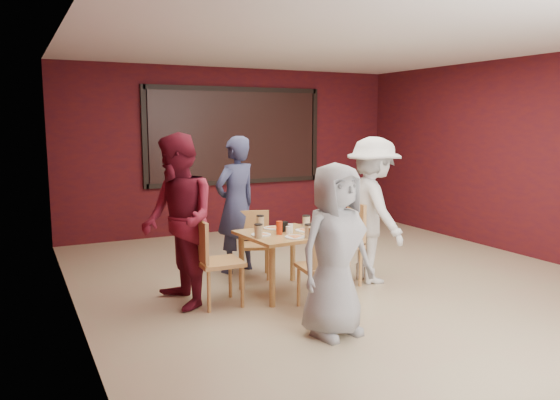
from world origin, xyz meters
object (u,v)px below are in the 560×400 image
chair_front (325,263)px  diner_right (373,210)px  dining_table (283,240)px  chair_back (254,240)px  chair_left (212,257)px  diner_front (335,250)px  diner_left (178,221)px  chair_right (346,238)px  diner_back (236,205)px

chair_front → diner_right: bearing=32.5°
dining_table → chair_front: (0.08, -0.75, -0.10)m
chair_back → chair_left: (-0.83, -0.84, 0.06)m
chair_back → diner_front: diner_front is taller
diner_left → dining_table: bearing=82.8°
chair_back → chair_left: chair_left is taller
chair_right → diner_front: diner_front is taller
chair_front → diner_left: size_ratio=0.50×
diner_front → dining_table: bearing=75.6°
dining_table → chair_front: chair_front is taller
chair_back → diner_right: diner_right is taller
chair_left → diner_front: (0.72, -1.21, 0.26)m
chair_front → diner_left: (-1.24, 0.83, 0.39)m
chair_right → diner_right: 0.45m
chair_back → diner_right: bearing=-35.7°
chair_back → chair_right: (0.86, -0.76, 0.09)m
chair_right → diner_right: (0.31, -0.08, 0.32)m
diner_right → diner_back: bearing=54.4°
chair_left → diner_right: 2.03m
dining_table → chair_right: bearing=1.0°
dining_table → diner_left: size_ratio=0.52×
chair_back → diner_right: (1.17, -0.84, 0.41)m
chair_back → diner_left: bearing=-148.8°
diner_left → diner_right: size_ratio=1.04×
chair_front → diner_front: size_ratio=0.58×
diner_front → diner_right: bearing=34.9°
chair_left → diner_front: diner_front is taller
diner_left → diner_right: bearing=83.1°
diner_front → diner_right: diner_right is taller
dining_table → diner_back: (-0.14, 1.05, 0.26)m
dining_table → chair_left: bearing=-175.6°
diner_front → diner_right: 1.76m
chair_left → chair_right: 1.69m
chair_left → diner_front: size_ratio=0.59×
diner_left → diner_right: 2.31m
chair_right → diner_right: diner_right is taller
dining_table → diner_left: diner_left is taller
dining_table → diner_back: diner_back is taller
diner_front → diner_left: diner_left is taller
chair_front → chair_right: chair_right is taller
chair_back → dining_table: bearing=-88.6°
chair_right → chair_back: bearing=138.6°
diner_front → diner_back: diner_back is taller
chair_back → diner_left: size_ratio=0.45×
chair_front → diner_left: 1.54m
chair_right → diner_right: bearing=-15.0°
dining_table → chair_front: size_ratio=1.04×
chair_front → diner_left: diner_left is taller
diner_front → diner_back: 2.34m
diner_front → chair_right: bearing=44.7°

